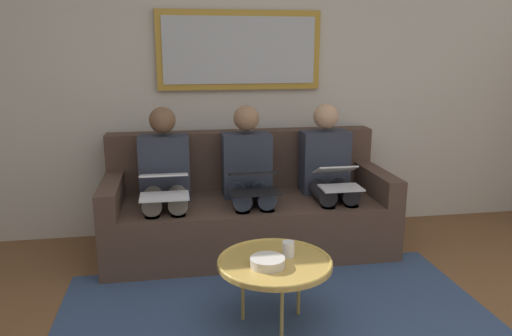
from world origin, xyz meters
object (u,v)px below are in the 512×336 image
object	(u,v)px
laptop_black	(254,181)
person_right	(165,179)
coffee_table	(275,263)
framed_mirror	(240,50)
bowl	(268,262)
laptop_silver	(338,178)
couch	(247,209)
laptop_white	(164,184)
person_left	(328,172)
person_middle	(248,175)
cup	(288,249)

from	to	relation	value
laptop_black	person_right	xyz separation A→B (m)	(0.64, -0.25, -0.02)
coffee_table	person_right	size ratio (longest dim) A/B	0.57
framed_mirror	person_right	distance (m)	1.23
bowl	laptop_silver	distance (m)	1.23
couch	laptop_white	world-z (taller)	couch
laptop_black	laptop_white	xyz separation A→B (m)	(0.64, -0.01, 0.01)
person_left	laptop_black	bearing A→B (deg)	21.44
framed_mirror	bowl	world-z (taller)	framed_mirror
framed_mirror	person_left	world-z (taller)	framed_mirror
person_middle	laptop_black	xyz separation A→B (m)	(0.00, 0.25, 0.02)
cup	laptop_white	bearing A→B (deg)	-50.87
coffee_table	laptop_white	xyz separation A→B (m)	(0.61, -0.91, 0.24)
framed_mirror	laptop_black	world-z (taller)	framed_mirror
laptop_silver	person_right	bearing A→B (deg)	-10.48
person_middle	person_left	bearing A→B (deg)	180.00
person_right	person_left	bearing A→B (deg)	180.00
cup	person_left	bearing A→B (deg)	-117.82
person_middle	laptop_white	distance (m)	0.69
person_middle	coffee_table	bearing A→B (deg)	88.52
laptop_black	person_right	world-z (taller)	person_right
laptop_black	cup	bearing A→B (deg)	93.93
cup	coffee_table	bearing A→B (deg)	28.09
bowl	laptop_white	distance (m)	1.13
coffee_table	cup	xyz separation A→B (m)	(-0.09, -0.05, 0.06)
coffee_table	person_middle	world-z (taller)	person_middle
bowl	person_right	bearing A→B (deg)	-65.25
framed_mirror	person_right	size ratio (longest dim) A/B	1.18
person_left	laptop_silver	distance (m)	0.24
cup	person_right	xyz separation A→B (m)	(0.70, -1.10, 0.16)
cup	bowl	bearing A→B (deg)	37.55
cup	laptop_silver	distance (m)	1.06
person_left	person_middle	xyz separation A→B (m)	(0.64, 0.00, 0.00)
laptop_silver	laptop_black	bearing A→B (deg)	1.30
bowl	laptop_black	xyz separation A→B (m)	(-0.08, -0.96, 0.19)
couch	cup	bearing A→B (deg)	92.86
couch	coffee_table	world-z (taller)	couch
bowl	person_middle	size ratio (longest dim) A/B	0.17
framed_mirror	person_left	distance (m)	1.23
couch	framed_mirror	world-z (taller)	framed_mirror
coffee_table	cup	world-z (taller)	cup
framed_mirror	coffee_table	xyz separation A→B (m)	(0.03, 1.61, -1.16)
person_right	framed_mirror	bearing A→B (deg)	-144.47
couch	bowl	size ratio (longest dim) A/B	11.44
cup	bowl	size ratio (longest dim) A/B	0.47
person_left	person_right	xyz separation A→B (m)	(1.28, 0.00, 0.00)
couch	laptop_silver	world-z (taller)	couch
laptop_black	laptop_white	distance (m)	0.64
laptop_white	person_middle	bearing A→B (deg)	-159.19
couch	laptop_silver	xyz separation A→B (m)	(-0.64, 0.31, 0.31)
coffee_table	laptop_black	bearing A→B (deg)	-91.90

